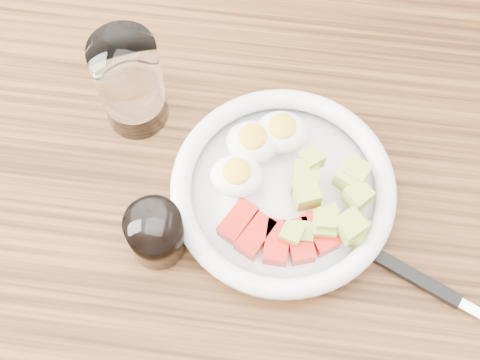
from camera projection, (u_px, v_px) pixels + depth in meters
name	position (u px, v px, depth m)	size (l,w,h in m)	color
ground	(244.00, 332.00, 1.45)	(4.00, 4.00, 0.00)	brown
dining_table	(247.00, 230.00, 0.84)	(1.50, 0.90, 0.77)	brown
bowl	(283.00, 188.00, 0.73)	(0.25, 0.25, 0.06)	white
fork	(440.00, 292.00, 0.70)	(0.20, 0.10, 0.01)	black
water_glass	(130.00, 84.00, 0.73)	(0.07, 0.07, 0.13)	white
coffee_glass	(156.00, 234.00, 0.70)	(0.06, 0.06, 0.07)	white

